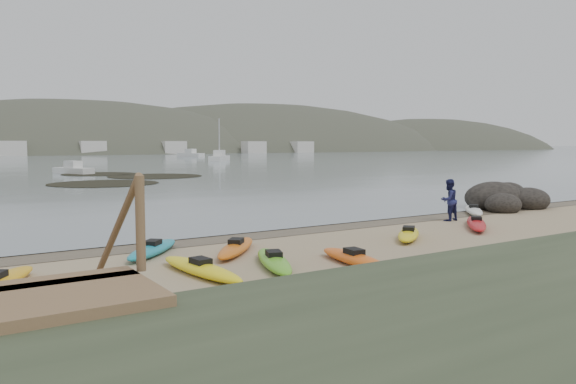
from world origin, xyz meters
TOP-DOWN VIEW (x-y plane):
  - ground at (0.00, 0.00)m, footprint 600.00×600.00m
  - wet_sand at (0.00, -0.30)m, footprint 60.00×60.00m
  - stairs at (-11.00, -11.62)m, footprint 1.50×2.70m
  - kayaks at (-1.39, -3.89)m, footprint 23.83×8.77m
  - person_east at (7.32, -1.78)m, footprint 0.91×0.71m
  - rock_cluster at (13.76, 0.00)m, footprint 5.19×3.80m
  - kelp_mats at (4.23, 36.10)m, footprint 16.49×23.40m
  - far_hills at (39.38, 193.97)m, footprint 550.00×135.00m
  - far_town at (6.00, 145.00)m, footprint 199.00×5.00m

SIDE VIEW (x-z plane):
  - far_hills at x=39.38m, z-range -55.93..24.07m
  - ground at x=0.00m, z-range 0.00..0.00m
  - wet_sand at x=0.00m, z-range 0.00..0.00m
  - kelp_mats at x=4.23m, z-range 0.01..0.05m
  - kayaks at x=-1.39m, z-range 0.00..0.34m
  - rock_cluster at x=13.76m, z-range -0.63..1.08m
  - person_east at x=7.32m, z-range 0.00..1.85m
  - stairs at x=-11.00m, z-range 0.00..2.10m
  - far_town at x=6.00m, z-range 0.00..4.00m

